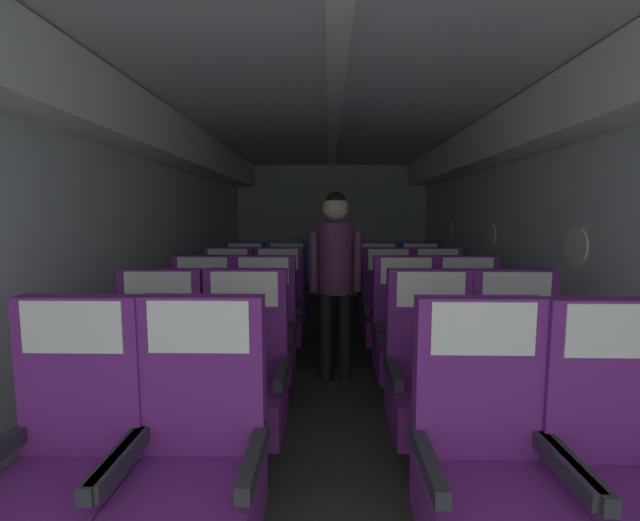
% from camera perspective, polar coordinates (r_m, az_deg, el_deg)
% --- Properties ---
extents(ground, '(3.53, 7.76, 0.02)m').
position_cam_1_polar(ground, '(3.82, 1.84, -15.41)').
color(ground, '#3D3833').
extents(fuselage_shell, '(3.41, 7.41, 2.32)m').
position_cam_1_polar(fuselage_shell, '(3.84, 1.89, 10.13)').
color(fuselage_shell, silver).
rests_on(fuselage_shell, ground).
extents(seat_a_left_window, '(0.51, 0.49, 1.09)m').
position_cam_1_polar(seat_a_left_window, '(1.94, -31.63, -23.49)').
color(seat_a_left_window, '#38383D').
rests_on(seat_a_left_window, ground).
extents(seat_a_left_aisle, '(0.51, 0.49, 1.09)m').
position_cam_1_polar(seat_a_left_aisle, '(1.76, -16.82, -26.00)').
color(seat_a_left_aisle, '#38383D').
rests_on(seat_a_left_aisle, ground).
extents(seat_a_right_aisle, '(0.51, 0.49, 1.09)m').
position_cam_1_polar(seat_a_right_aisle, '(1.97, 36.47, -23.21)').
color(seat_a_right_aisle, '#38383D').
rests_on(seat_a_right_aisle, ground).
extents(seat_a_right_window, '(0.51, 0.49, 1.09)m').
position_cam_1_polar(seat_a_right_window, '(1.78, 21.96, -25.76)').
color(seat_a_right_window, '#38383D').
rests_on(seat_a_right_window, ground).
extents(seat_b_left_window, '(0.51, 0.49, 1.09)m').
position_cam_1_polar(seat_b_left_window, '(2.59, -21.72, -15.38)').
color(seat_b_left_window, '#38383D').
rests_on(seat_b_left_window, ground).
extents(seat_b_left_aisle, '(0.51, 0.49, 1.09)m').
position_cam_1_polar(seat_b_left_aisle, '(2.45, -10.58, -16.23)').
color(seat_b_left_aisle, '#38383D').
rests_on(seat_b_left_aisle, ground).
extents(seat_b_right_aisle, '(0.51, 0.49, 1.09)m').
position_cam_1_polar(seat_b_right_aisle, '(2.64, 25.72, -15.12)').
color(seat_b_right_aisle, '#38383D').
rests_on(seat_b_right_aisle, ground).
extents(seat_b_right_window, '(0.51, 0.49, 1.09)m').
position_cam_1_polar(seat_b_right_window, '(2.48, 15.17, -16.06)').
color(seat_b_right_window, '#38383D').
rests_on(seat_b_right_window, ground).
extents(seat_c_left_window, '(0.51, 0.49, 1.09)m').
position_cam_1_polar(seat_c_left_window, '(3.32, -16.06, -10.38)').
color(seat_c_left_window, '#38383D').
rests_on(seat_c_left_window, ground).
extents(seat_c_left_aisle, '(0.51, 0.49, 1.09)m').
position_cam_1_polar(seat_c_left_aisle, '(3.21, -7.89, -10.76)').
color(seat_c_left_aisle, '#38383D').
rests_on(seat_c_left_aisle, ground).
extents(seat_c_right_aisle, '(0.51, 0.49, 1.09)m').
position_cam_1_polar(seat_c_right_aisle, '(3.36, 19.84, -10.27)').
color(seat_c_right_aisle, '#38383D').
rests_on(seat_c_right_aisle, ground).
extents(seat_c_right_window, '(0.51, 0.49, 1.09)m').
position_cam_1_polar(seat_c_right_window, '(3.22, 11.84, -10.76)').
color(seat_c_right_window, '#38383D').
rests_on(seat_c_right_window, ground).
extents(seat_d_left_window, '(0.51, 0.49, 1.09)m').
position_cam_1_polar(seat_d_left_window, '(4.09, -12.71, -7.16)').
color(seat_d_left_window, '#38383D').
rests_on(seat_d_left_window, ground).
extents(seat_d_left_aisle, '(0.51, 0.49, 1.09)m').
position_cam_1_polar(seat_d_left_aisle, '(4.01, -5.83, -7.31)').
color(seat_d_left_aisle, '#38383D').
rests_on(seat_d_left_aisle, ground).
extents(seat_d_right_aisle, '(0.51, 0.49, 1.09)m').
position_cam_1_polar(seat_d_right_aisle, '(4.12, 15.98, -7.15)').
color(seat_d_right_aisle, '#38383D').
rests_on(seat_d_right_aisle, ground).
extents(seat_d_right_window, '(0.51, 0.49, 1.09)m').
position_cam_1_polar(seat_d_right_window, '(4.00, 9.43, -7.38)').
color(seat_d_right_window, '#38383D').
rests_on(seat_d_right_window, ground).
extents(seat_e_left_window, '(0.51, 0.49, 1.09)m').
position_cam_1_polar(seat_e_left_window, '(4.86, -10.42, -4.98)').
color(seat_e_left_window, '#38383D').
rests_on(seat_e_left_window, ground).
extents(seat_e_left_aisle, '(0.51, 0.49, 1.09)m').
position_cam_1_polar(seat_e_left_aisle, '(4.80, -4.64, -5.06)').
color(seat_e_left_aisle, '#38383D').
rests_on(seat_e_left_aisle, ground).
extents(seat_e_right_aisle, '(0.51, 0.49, 1.09)m').
position_cam_1_polar(seat_e_right_aisle, '(4.89, 13.68, -5.00)').
color(seat_e_right_aisle, '#38383D').
rests_on(seat_e_right_aisle, ground).
extents(seat_e_right_window, '(0.51, 0.49, 1.09)m').
position_cam_1_polar(seat_e_right_window, '(4.82, 8.09, -5.03)').
color(seat_e_right_window, '#38383D').
rests_on(seat_e_right_window, ground).
extents(flight_attendant, '(0.43, 0.28, 1.59)m').
position_cam_1_polar(flight_attendant, '(3.45, 2.16, -0.75)').
color(flight_attendant, black).
rests_on(flight_attendant, ground).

